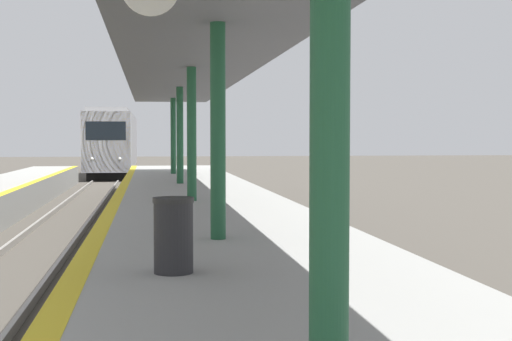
{
  "coord_description": "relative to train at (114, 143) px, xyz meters",
  "views": [
    {
      "loc": [
        2.5,
        -1.48,
        2.56
      ],
      "look_at": [
        4.95,
        14.83,
        1.81
      ],
      "focal_mm": 50.0,
      "sensor_mm": 36.0,
      "label": 1
    }
  ],
  "objects": [
    {
      "name": "train",
      "position": [
        0.0,
        0.0,
        0.0
      ],
      "size": [
        2.88,
        20.19,
        4.42
      ],
      "color": "black",
      "rests_on": "ground"
    },
    {
      "name": "station_canopy",
      "position": [
        3.56,
        -34.28,
        2.13
      ],
      "size": [
        3.48,
        34.74,
        3.57
      ],
      "color": "#1E5133",
      "rests_on": "platform_right"
    },
    {
      "name": "trash_bin",
      "position": [
        2.77,
        -43.96,
        -0.82
      ],
      "size": [
        0.48,
        0.48,
        0.89
      ],
      "color": "#262628",
      "rests_on": "platform_right"
    }
  ]
}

